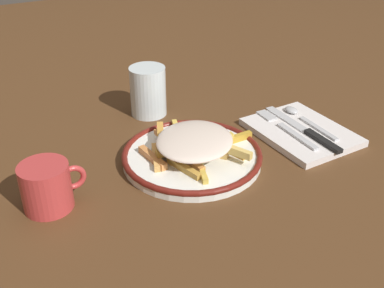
% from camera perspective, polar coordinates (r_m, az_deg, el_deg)
% --- Properties ---
extents(ground_plane, '(2.60, 2.60, 0.00)m').
position_cam_1_polar(ground_plane, '(0.86, 0.00, -2.04)').
color(ground_plane, '#51321A').
extents(plate, '(0.25, 0.25, 0.02)m').
position_cam_1_polar(plate, '(0.85, 0.00, -1.42)').
color(plate, white).
rests_on(plate, ground_plane).
extents(fries_heap, '(0.22, 0.22, 0.04)m').
position_cam_1_polar(fries_heap, '(0.83, 0.18, 0.10)').
color(fries_heap, '#F4B758').
rests_on(fries_heap, plate).
extents(napkin, '(0.17, 0.21, 0.01)m').
position_cam_1_polar(napkin, '(0.96, 12.81, 1.39)').
color(napkin, silver).
rests_on(napkin, ground_plane).
extents(fork, '(0.02, 0.18, 0.00)m').
position_cam_1_polar(fork, '(0.95, 11.10, 1.80)').
color(fork, silver).
rests_on(fork, napkin).
extents(knife, '(0.02, 0.21, 0.01)m').
position_cam_1_polar(knife, '(0.94, 13.61, 1.41)').
color(knife, black).
rests_on(knife, napkin).
extents(spoon, '(0.02, 0.15, 0.01)m').
position_cam_1_polar(spoon, '(1.00, 12.87, 3.14)').
color(spoon, silver).
rests_on(spoon, napkin).
extents(water_glass, '(0.07, 0.07, 0.10)m').
position_cam_1_polar(water_glass, '(1.00, -5.23, 6.27)').
color(water_glass, silver).
rests_on(water_glass, ground_plane).
extents(coffee_mug, '(0.10, 0.08, 0.07)m').
position_cam_1_polar(coffee_mug, '(0.76, -16.82, -4.84)').
color(coffee_mug, '#BB3838').
rests_on(coffee_mug, ground_plane).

